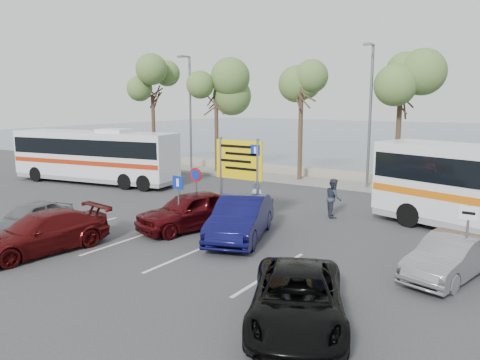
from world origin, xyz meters
The scene contains 24 objects.
ground centered at (0.00, 0.00, 0.00)m, with size 120.00×120.00×0.00m, color #353538.
kerb_strip centered at (0.00, 14.00, 0.07)m, with size 44.00×2.40×0.15m, color gray.
seawall centered at (0.00, 16.00, 0.30)m, with size 48.00×0.80×0.60m, color gray.
sea centered at (0.00, 60.00, 0.01)m, with size 140.00×140.00×0.00m, color #3B4D5F.
tree_far_left centered at (-14.00, 14.00, 6.33)m, with size 3.20×3.20×7.60m.
tree_left centered at (-8.00, 14.00, 6.00)m, with size 3.20×3.20×7.20m.
tree_mid centered at (-1.50, 14.00, 6.65)m, with size 3.20×3.20×8.00m.
tree_right centered at (4.50, 14.00, 6.17)m, with size 3.20×3.20×7.40m.
street_lamp_left centered at (-10.00, 13.52, 4.60)m, with size 0.45×1.15×8.01m.
street_lamp_right centered at (3.00, 13.52, 4.60)m, with size 0.45×1.15×8.01m.
direction_sign centered at (1.00, 3.20, 2.43)m, with size 2.20×0.12×3.60m.
sign_no_stop centered at (-0.60, 2.38, 1.58)m, with size 0.60×0.08×2.35m.
sign_parking centered at (-0.20, 0.79, 1.47)m, with size 0.50×0.07×2.25m.
sign_taxi centered at (9.80, 1.49, 1.42)m, with size 0.50×0.07×2.20m.
lane_markings centered at (-1.14, -1.00, 0.00)m, with size 12.02×4.20×0.01m, color silver, non-canonical shape.
coach_bus_left centered at (-11.89, 6.50, 1.58)m, with size 11.19×4.12×3.41m.
car_silver_a centered at (-5.00, -2.39, 0.61)m, with size 1.45×3.61×1.23m, color slate.
car_blue centered at (2.20, 1.50, 0.78)m, with size 1.66×4.76×1.57m, color #0E0F45.
car_maroon centered at (-2.60, -3.50, 0.67)m, with size 1.88×4.63×1.34m, color #550E0E.
car_red centered at (-0.20, 1.50, 0.76)m, with size 1.79×4.45×1.52m, color #4E0B0F.
suv_black centered at (7.00, -3.50, 0.63)m, with size 2.10×4.56×1.27m, color black.
car_silver_b centered at (9.40, 1.50, 0.63)m, with size 1.34×3.84×1.26m, color gray.
pedestrian_near centered at (1.47, 3.88, 0.88)m, with size 0.64×0.42×1.77m, color #96B4DB.
pedestrian_far centered at (3.81, 6.50, 0.86)m, with size 0.83×0.65×1.72m, color #2D3444.
Camera 1 is at (11.41, -12.61, 5.09)m, focal length 35.00 mm.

